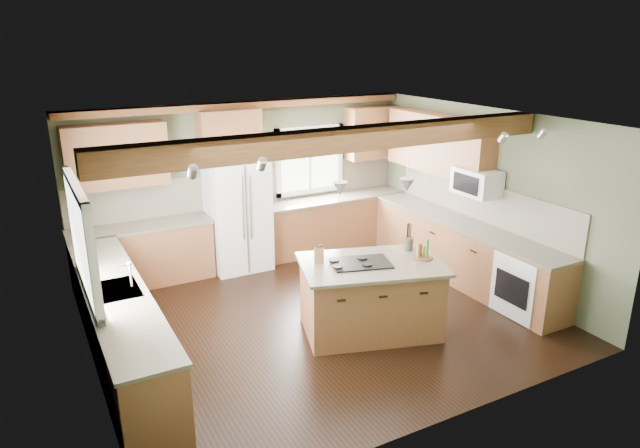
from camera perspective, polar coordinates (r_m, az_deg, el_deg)
floor at (r=7.71m, az=-0.18°, el=-9.20°), size 5.60×5.60×0.00m
ceiling at (r=6.91m, az=-0.20°, el=10.31°), size 5.60×5.60×0.00m
wall_back at (r=9.40m, az=-7.42°, el=4.22°), size 5.60×0.00×5.60m
wall_left at (r=6.46m, az=-22.72°, el=-3.69°), size 0.00×5.00×5.00m
wall_right at (r=8.82m, az=16.08°, el=2.72°), size 0.00×5.00×5.00m
ceiling_beam at (r=6.38m, az=2.54°, el=8.44°), size 5.55×0.26×0.26m
soffit_trim at (r=9.09m, az=-7.51°, el=11.69°), size 5.55×0.20×0.10m
backsplash_back at (r=9.41m, az=-7.37°, el=3.67°), size 5.58×0.03×0.58m
backsplash_right at (r=8.87m, az=15.74°, el=2.22°), size 0.03×3.70×0.58m
base_cab_back_left at (r=8.92m, az=-17.27°, el=-3.05°), size 2.02×0.60×0.88m
counter_back_left at (r=8.77m, az=-17.55°, el=-0.25°), size 2.06×0.64×0.04m
base_cab_back_right at (r=9.99m, az=1.39°, el=0.08°), size 2.62×0.60×0.88m
counter_back_right at (r=9.85m, az=1.41°, el=2.62°), size 2.66×0.64×0.04m
base_cab_left at (r=6.87m, az=-19.39°, el=-9.83°), size 0.60×3.70×0.88m
counter_left at (r=6.68m, az=-19.80°, el=-6.33°), size 0.64×3.74×0.04m
base_cab_right at (r=8.92m, az=13.98°, el=-2.76°), size 0.60×3.70×0.88m
counter_right at (r=8.77m, az=14.21°, el=0.05°), size 0.64×3.74×0.04m
upper_cab_back_left at (r=8.60m, az=-19.69°, el=6.44°), size 1.40×0.35×0.90m
upper_cab_over_fridge at (r=8.97m, az=-9.04°, el=9.02°), size 0.96×0.35×0.70m
upper_cab_right at (r=9.21m, az=11.75°, el=7.85°), size 0.35×2.20×0.90m
upper_cab_back_corner at (r=10.15m, az=5.13°, el=9.08°), size 0.90×0.35×0.90m
window_left at (r=6.42m, az=-22.87°, el=-1.43°), size 0.04×1.60×1.05m
window_back at (r=9.78m, az=-1.12°, el=6.42°), size 1.10×0.04×1.00m
sink at (r=6.68m, az=-19.80°, el=-6.29°), size 0.50×0.65×0.03m
faucet at (r=6.64m, az=-18.41°, el=-4.90°), size 0.02×0.02×0.28m
dishwasher at (r=5.76m, az=-16.99°, el=-15.50°), size 0.60×0.60×0.84m
oven at (r=8.08m, az=20.07°, el=-5.67°), size 0.60×0.72×0.84m
microwave at (r=8.58m, az=15.39°, el=4.07°), size 0.40×0.70×0.38m
pendant_left at (r=6.61m, az=2.02°, el=3.56°), size 0.18×0.18×0.16m
pendant_right at (r=6.84m, az=8.68°, el=3.86°), size 0.18×0.18×0.16m
refrigerator at (r=9.06m, az=-8.22°, el=1.02°), size 0.90×0.74×1.80m
island at (r=7.21m, az=5.07°, el=-7.43°), size 1.84×1.43×0.88m
island_top at (r=7.02m, az=5.17°, el=-4.04°), size 1.98×1.56×0.04m
cooktop at (r=6.98m, az=4.11°, el=-3.90°), size 0.81×0.66×0.02m
knife_block at (r=6.96m, az=-0.10°, el=-3.17°), size 0.14×0.13×0.18m
utensil_crock at (r=7.48m, az=8.83°, el=-1.94°), size 0.13×0.13×0.16m
bottle_tray at (r=7.21m, az=10.28°, el=-2.53°), size 0.32×0.32×0.23m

